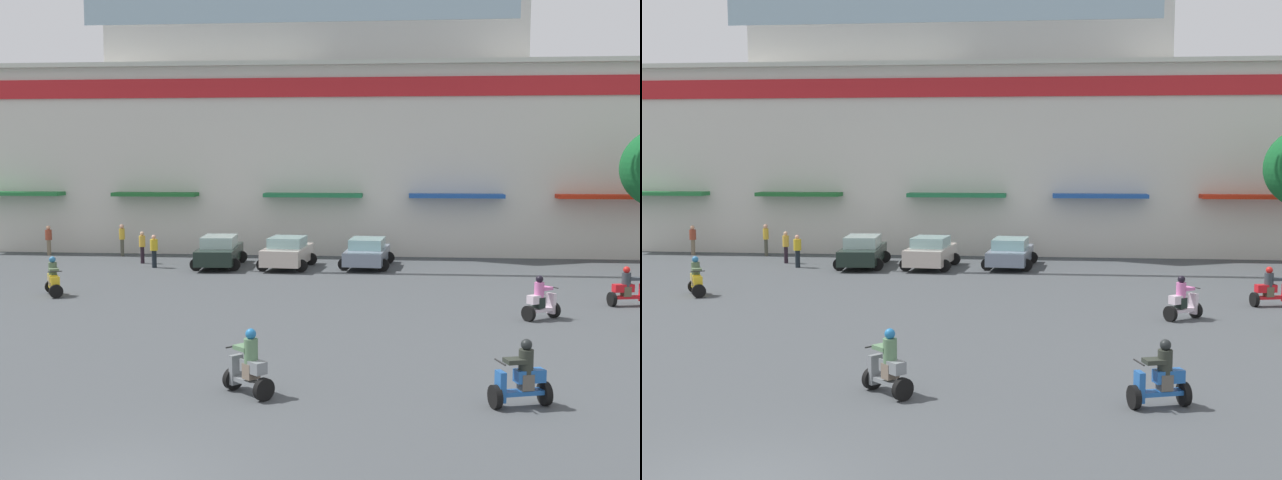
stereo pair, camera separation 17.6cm
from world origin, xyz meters
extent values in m
plane|color=#43474A|center=(0.00, 13.00, 0.00)|extent=(128.00, 128.00, 0.00)
cube|color=silver|center=(0.00, 35.99, 5.04)|extent=(39.77, 11.98, 10.07)
cube|color=silver|center=(0.00, 36.59, 13.68)|extent=(23.06, 10.78, 7.22)
cube|color=red|center=(0.00, 29.94, 8.93)|extent=(36.59, 0.12, 1.00)
cube|color=beige|center=(0.00, 29.90, 10.19)|extent=(39.77, 0.70, 0.24)
cube|color=#237439|center=(-16.20, 29.45, 3.29)|extent=(5.46, 1.10, 0.20)
cube|color=#1F632D|center=(-8.24, 29.45, 3.29)|extent=(4.55, 1.10, 0.20)
cube|color=#1F6C40|center=(0.29, 29.45, 3.29)|extent=(5.18, 1.10, 0.20)
cube|color=#1F4DA0|center=(7.75, 29.45, 3.29)|extent=(4.86, 1.10, 0.20)
cube|color=red|center=(15.82, 29.45, 3.29)|extent=(6.00, 1.10, 0.20)
cube|color=#99B7C6|center=(0.00, 25.17, 12.24)|extent=(20.30, 0.08, 1.44)
cube|color=black|center=(-3.85, 25.47, 0.62)|extent=(2.12, 4.59, 0.70)
cube|color=#A3BFBA|center=(-3.85, 25.47, 1.24)|extent=(1.70, 2.34, 0.53)
cylinder|color=black|center=(-4.85, 26.78, 0.30)|extent=(0.61, 0.21, 0.60)
cylinder|color=black|center=(-3.07, 26.92, 0.30)|extent=(0.61, 0.21, 0.60)
cylinder|color=black|center=(-4.64, 24.02, 0.30)|extent=(0.61, 0.21, 0.60)
cylinder|color=black|center=(-2.86, 24.16, 0.30)|extent=(0.61, 0.21, 0.60)
cube|color=beige|center=(-0.50, 25.31, 0.65)|extent=(2.14, 4.02, 0.76)
cube|color=#95C1BE|center=(-0.50, 25.31, 1.27)|extent=(1.73, 2.06, 0.47)
cylinder|color=black|center=(-1.32, 26.59, 0.30)|extent=(0.61, 0.21, 0.60)
cylinder|color=black|center=(0.51, 26.44, 0.30)|extent=(0.61, 0.21, 0.60)
cylinder|color=black|center=(-1.51, 24.18, 0.30)|extent=(0.61, 0.21, 0.60)
cylinder|color=black|center=(0.32, 24.04, 0.30)|extent=(0.61, 0.21, 0.60)
cube|color=gray|center=(3.29, 26.06, 0.59)|extent=(2.17, 4.50, 0.63)
cube|color=#8CBBBB|center=(3.29, 26.06, 1.15)|extent=(1.74, 2.30, 0.50)
cylinder|color=black|center=(2.49, 27.48, 0.30)|extent=(0.61, 0.21, 0.60)
cylinder|color=black|center=(4.31, 27.34, 0.30)|extent=(0.61, 0.21, 0.60)
cylinder|color=black|center=(2.27, 24.79, 0.30)|extent=(0.61, 0.21, 0.60)
cylinder|color=black|center=(4.09, 24.64, 0.30)|extent=(0.61, 0.21, 0.60)
cylinder|color=black|center=(10.01, 14.80, 0.26)|extent=(0.43, 0.50, 0.52)
cylinder|color=black|center=(9.07, 14.10, 0.26)|extent=(0.43, 0.50, 0.52)
cube|color=silver|center=(9.54, 14.45, 0.32)|extent=(0.99, 0.84, 0.10)
cube|color=silver|center=(9.37, 14.32, 0.70)|extent=(0.70, 0.63, 0.28)
cube|color=silver|center=(9.91, 14.73, 0.50)|extent=(0.30, 0.34, 0.69)
cylinder|color=black|center=(9.93, 14.75, 1.04)|extent=(0.34, 0.44, 0.04)
cube|color=black|center=(9.45, 14.38, 0.58)|extent=(0.42, 0.42, 0.36)
cylinder|color=#D169A9|center=(9.45, 14.38, 1.01)|extent=(0.45, 0.45, 0.49)
sphere|color=black|center=(9.45, 14.38, 1.37)|extent=(0.25, 0.25, 0.25)
cube|color=#D169A9|center=(9.65, 14.53, 1.03)|extent=(0.56, 0.54, 0.10)
cylinder|color=black|center=(0.99, 5.71, 0.26)|extent=(0.46, 0.48, 0.52)
cylinder|color=black|center=(1.85, 4.93, 0.26)|extent=(0.46, 0.48, 0.52)
cube|color=gray|center=(1.42, 5.32, 0.32)|extent=(0.95, 0.90, 0.10)
cube|color=gray|center=(1.58, 5.18, 0.71)|extent=(0.68, 0.66, 0.28)
cube|color=gray|center=(1.08, 5.64, 0.50)|extent=(0.32, 0.33, 0.70)
cylinder|color=black|center=(1.06, 5.65, 1.05)|extent=(0.38, 0.41, 0.04)
cube|color=#786858|center=(1.51, 5.24, 0.59)|extent=(0.42, 0.43, 0.36)
cylinder|color=#577C57|center=(1.51, 5.24, 1.05)|extent=(0.45, 0.45, 0.56)
sphere|color=#1F69A6|center=(1.51, 5.24, 1.44)|extent=(0.25, 0.25, 0.25)
cube|color=#577C57|center=(1.32, 5.42, 1.08)|extent=(0.55, 0.55, 0.10)
cylinder|color=black|center=(12.47, 17.00, 0.26)|extent=(0.26, 0.54, 0.52)
cube|color=red|center=(13.11, 17.16, 0.32)|extent=(1.19, 0.55, 0.10)
cube|color=red|center=(12.88, 17.11, 0.66)|extent=(0.79, 0.47, 0.28)
cube|color=brown|center=(12.98, 17.13, 0.54)|extent=(0.35, 0.38, 0.36)
cylinder|color=#31383F|center=(12.98, 17.13, 0.97)|extent=(0.39, 0.39, 0.49)
sphere|color=red|center=(12.98, 17.13, 1.32)|extent=(0.25, 0.25, 0.25)
cube|color=#31383F|center=(13.26, 17.20, 0.99)|extent=(0.51, 0.44, 0.10)
cylinder|color=black|center=(6.93, 4.90, 0.26)|extent=(0.29, 0.54, 0.52)
cylinder|color=black|center=(8.03, 5.25, 0.26)|extent=(0.29, 0.54, 0.52)
cube|color=#2058A6|center=(7.48, 5.08, 0.32)|extent=(1.06, 0.58, 0.10)
cube|color=#2058A6|center=(7.68, 5.14, 0.68)|extent=(0.71, 0.48, 0.28)
cube|color=#2058A6|center=(7.04, 4.93, 0.48)|extent=(0.23, 0.35, 0.67)
cylinder|color=black|center=(7.01, 4.93, 1.02)|extent=(0.19, 0.51, 0.04)
cube|color=#58534C|center=(7.59, 5.11, 0.56)|extent=(0.36, 0.39, 0.36)
cylinder|color=#2A2E26|center=(7.59, 5.11, 1.01)|extent=(0.40, 0.40, 0.52)
sphere|color=black|center=(7.59, 5.11, 1.38)|extent=(0.25, 0.25, 0.25)
cube|color=#2A2E26|center=(7.35, 5.03, 1.03)|extent=(0.52, 0.46, 0.10)
cylinder|color=black|center=(-8.16, 16.57, 0.26)|extent=(0.52, 0.40, 0.52)
cylinder|color=black|center=(-8.79, 17.59, 0.26)|extent=(0.52, 0.40, 0.52)
cube|color=gold|center=(-8.47, 17.08, 0.32)|extent=(0.79, 1.04, 0.10)
cube|color=gold|center=(-8.59, 17.26, 0.67)|extent=(0.61, 0.73, 0.28)
cube|color=gold|center=(-8.22, 16.68, 0.48)|extent=(0.35, 0.29, 0.66)
cylinder|color=black|center=(-8.21, 16.66, 1.01)|extent=(0.46, 0.31, 0.04)
cube|color=#7E725A|center=(-8.54, 17.18, 0.55)|extent=(0.42, 0.41, 0.36)
cylinder|color=#4F6446|center=(-8.54, 17.18, 1.01)|extent=(0.44, 0.44, 0.56)
sphere|color=#296899|center=(-8.54, 17.18, 1.40)|extent=(0.25, 0.25, 0.25)
cube|color=#4F6446|center=(-8.40, 16.96, 1.04)|extent=(0.52, 0.55, 0.10)
cylinder|color=black|center=(-7.95, 26.21, 0.42)|extent=(0.23, 0.23, 0.84)
cylinder|color=gold|center=(-7.95, 26.21, 1.11)|extent=(0.38, 0.38, 0.55)
sphere|color=tan|center=(-7.95, 26.21, 1.49)|extent=(0.21, 0.21, 0.21)
cylinder|color=#4C4B3D|center=(-9.92, 28.82, 0.45)|extent=(0.25, 0.25, 0.90)
cylinder|color=gold|center=(-9.92, 28.82, 1.19)|extent=(0.40, 0.40, 0.58)
sphere|color=tan|center=(-9.92, 28.82, 1.60)|extent=(0.24, 0.24, 0.24)
cylinder|color=black|center=(-6.91, 24.81, 0.42)|extent=(0.32, 0.32, 0.84)
cylinder|color=gold|center=(-6.91, 24.81, 1.11)|extent=(0.52, 0.52, 0.54)
sphere|color=tan|center=(-6.91, 24.81, 1.48)|extent=(0.21, 0.21, 0.21)
cylinder|color=#7C6B54|center=(-14.01, 28.81, 0.42)|extent=(0.27, 0.27, 0.84)
cylinder|color=#973F2A|center=(-14.01, 28.81, 1.11)|extent=(0.44, 0.44, 0.54)
sphere|color=tan|center=(-14.01, 28.81, 1.49)|extent=(0.23, 0.23, 0.23)
camera|label=1|loc=(4.82, -12.08, 5.51)|focal=44.60mm
camera|label=2|loc=(4.99, -12.06, 5.51)|focal=44.60mm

